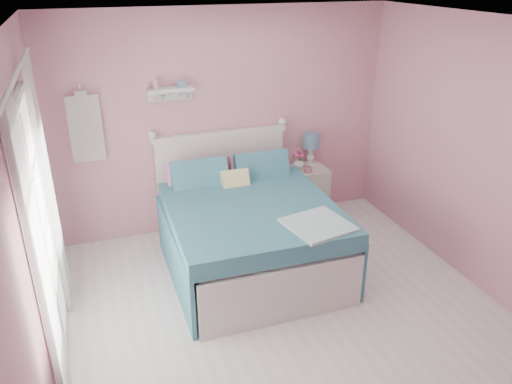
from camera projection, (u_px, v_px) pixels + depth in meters
floor at (298, 330)px, 4.47m from camera, size 4.50×4.50×0.00m
room_shell at (305, 166)px, 3.81m from camera, size 4.50×4.50×4.50m
bed at (247, 231)px, 5.31m from camera, size 1.68×2.11×1.21m
nightstand at (305, 193)px, 6.33m from camera, size 0.48×0.47×0.69m
table_lamp at (311, 143)px, 6.19m from camera, size 0.20×0.20×0.41m
vase at (298, 163)px, 6.16m from camera, size 0.15×0.15×0.15m
teacup at (308, 169)px, 6.05m from camera, size 0.12×0.12×0.07m
roses at (299, 154)px, 6.11m from camera, size 0.14×0.11×0.12m
wall_shelf at (170, 91)px, 5.44m from camera, size 0.50×0.15×0.25m
hanging_dress at (86, 129)px, 5.29m from camera, size 0.34×0.03×0.72m
french_door at (43, 242)px, 3.77m from camera, size 0.04×1.32×2.16m
curtain_near at (44, 283)px, 3.11m from camera, size 0.04×0.40×2.32m
curtain_far at (50, 190)px, 4.38m from camera, size 0.04×0.40×2.32m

